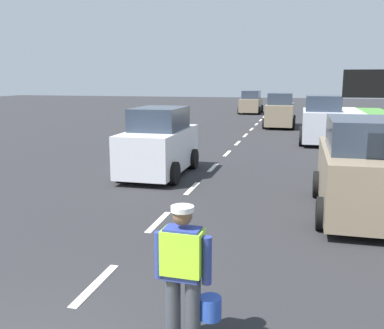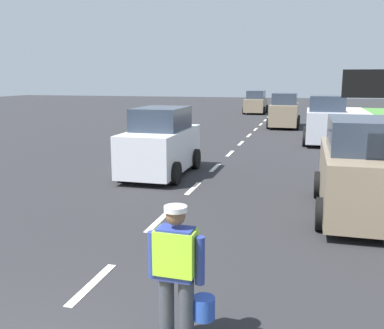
# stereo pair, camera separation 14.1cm
# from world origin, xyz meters

# --- Properties ---
(ground_plane) EXTENTS (96.00, 96.00, 0.00)m
(ground_plane) POSITION_xyz_m (0.00, 21.00, 0.00)
(ground_plane) COLOR #28282B
(lane_center_line) EXTENTS (0.14, 46.40, 0.01)m
(lane_center_line) POSITION_xyz_m (0.00, 25.20, 0.00)
(lane_center_line) COLOR silver
(lane_center_line) RESTS_ON ground
(road_worker) EXTENTS (0.77, 0.37, 1.67)m
(road_worker) POSITION_xyz_m (1.68, 1.61, 0.93)
(road_worker) COLOR #383D4C
(road_worker) RESTS_ON ground
(lane_direction_sign) EXTENTS (1.16, 0.11, 3.20)m
(lane_direction_sign) POSITION_xyz_m (4.33, 5.62, 2.41)
(lane_direction_sign) COLOR gray
(lane_direction_sign) RESTS_ON ground
(car_oncoming_lead) EXTENTS (1.90, 3.83, 2.15)m
(car_oncoming_lead) POSITION_xyz_m (-1.47, 10.23, 0.99)
(car_oncoming_lead) COLOR silver
(car_oncoming_lead) RESTS_ON ground
(car_outgoing_far) EXTENTS (1.92, 4.00, 2.15)m
(car_outgoing_far) POSITION_xyz_m (1.59, 25.35, 1.00)
(car_outgoing_far) COLOR gray
(car_outgoing_far) RESTS_ON ground
(car_parked_far) EXTENTS (2.03, 3.89, 2.27)m
(car_parked_far) POSITION_xyz_m (3.86, 18.69, 1.05)
(car_parked_far) COLOR silver
(car_parked_far) RESTS_ON ground
(car_parked_curbside) EXTENTS (1.87, 4.16, 2.19)m
(car_parked_curbside) POSITION_xyz_m (4.20, 7.35, 1.02)
(car_parked_curbside) COLOR gray
(car_parked_curbside) RESTS_ON ground
(car_oncoming_third) EXTENTS (1.93, 4.04, 1.99)m
(car_oncoming_third) POSITION_xyz_m (-1.47, 36.21, 0.92)
(car_oncoming_third) COLOR gray
(car_oncoming_third) RESTS_ON ground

